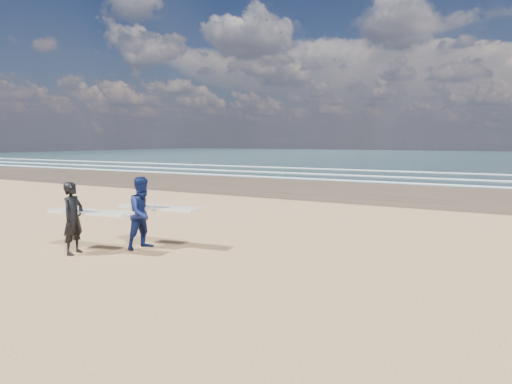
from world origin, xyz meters
The scene contains 2 objects.
surfer_near centered at (-0.14, 0.34, 0.90)m, with size 2.25×1.14×1.76m.
surfer_far centered at (0.91, 1.59, 0.92)m, with size 2.25×1.25×1.83m.
Camera 1 is at (9.01, -6.98, 2.74)m, focal length 32.00 mm.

